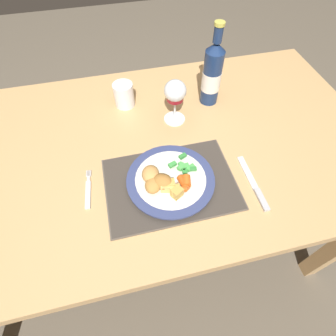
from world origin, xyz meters
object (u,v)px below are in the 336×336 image
at_px(dining_table, 144,162).
at_px(drinking_cup, 124,94).
at_px(bottle, 212,74).
at_px(table_knife, 255,187).
at_px(dinner_plate, 171,180).
at_px(fork, 88,192).
at_px(wine_glass, 175,93).

xyz_separation_m(dining_table, drinking_cup, (-0.02, 0.21, 0.13)).
xyz_separation_m(bottle, drinking_cup, (-0.30, 0.05, -0.07)).
xyz_separation_m(table_knife, bottle, (-0.01, 0.40, 0.11)).
bearing_deg(dinner_plate, bottle, 55.46).
relative_size(dinner_plate, bottle, 0.89).
height_order(fork, bottle, bottle).
xyz_separation_m(dining_table, fork, (-0.18, -0.14, 0.09)).
distance_m(dinner_plate, wine_glass, 0.29).
height_order(dining_table, dinner_plate, dinner_plate).
height_order(dining_table, wine_glass, wine_glass).
height_order(bottle, drinking_cup, bottle).
xyz_separation_m(dining_table, wine_glass, (0.13, 0.10, 0.20)).
relative_size(dining_table, bottle, 5.51).
relative_size(dinner_plate, drinking_cup, 2.90).
bearing_deg(dining_table, table_knife, -39.12).
bearing_deg(dining_table, fork, -142.79).
relative_size(dining_table, wine_glass, 10.02).
bearing_deg(wine_glass, bottle, 25.21).
bearing_deg(bottle, fork, -146.72).
bearing_deg(drinking_cup, fork, -113.89).
xyz_separation_m(fork, wine_glass, (0.31, 0.23, 0.11)).
bearing_deg(fork, wine_glass, 36.66).
bearing_deg(dinner_plate, dining_table, 108.45).
distance_m(dinner_plate, table_knife, 0.24).
distance_m(fork, bottle, 0.56).
height_order(dinner_plate, bottle, bottle).
distance_m(dinner_plate, fork, 0.24).
bearing_deg(wine_glass, fork, -143.34).
relative_size(table_knife, wine_glass, 1.24).
bearing_deg(bottle, table_knife, -88.99).
height_order(table_knife, wine_glass, wine_glass).
distance_m(dinner_plate, bottle, 0.41).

